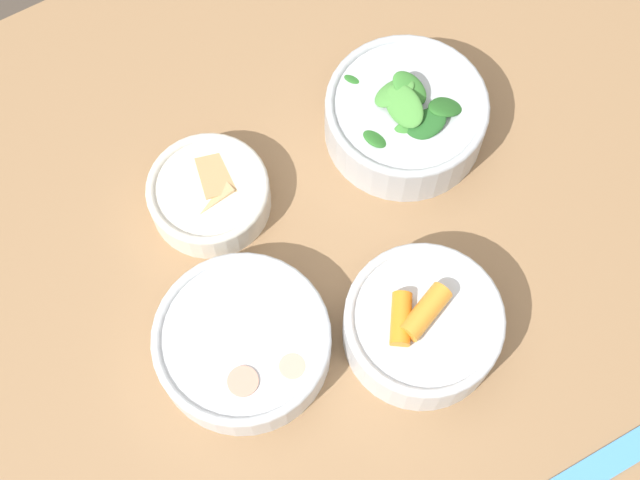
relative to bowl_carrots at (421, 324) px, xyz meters
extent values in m
plane|color=#4C4238|center=(0.09, -0.15, -0.76)|extent=(10.00, 10.00, 0.00)
cube|color=#99724C|center=(0.09, -0.15, -0.05)|extent=(1.18, 0.88, 0.03)
cube|color=olive|center=(-0.44, -0.53, -0.41)|extent=(0.06, 0.06, 0.70)
cylinder|color=silver|center=(0.00, 0.00, -0.01)|extent=(0.16, 0.16, 0.06)
torus|color=silver|center=(0.00, 0.00, 0.02)|extent=(0.16, 0.16, 0.01)
cylinder|color=orange|center=(-0.04, -0.02, 0.01)|extent=(0.04, 0.02, 0.02)
cylinder|color=orange|center=(0.02, -0.03, 0.01)|extent=(0.02, 0.05, 0.02)
cylinder|color=orange|center=(0.02, -0.05, 0.01)|extent=(0.04, 0.05, 0.02)
cylinder|color=orange|center=(0.00, 0.00, 0.03)|extent=(0.06, 0.04, 0.02)
cylinder|color=orange|center=(0.02, -0.01, 0.03)|extent=(0.05, 0.05, 0.02)
cylinder|color=silver|center=(-0.12, -0.21, -0.01)|extent=(0.18, 0.18, 0.06)
torus|color=silver|center=(-0.12, -0.21, 0.02)|extent=(0.18, 0.18, 0.01)
ellipsoid|color=#3D8433|center=(-0.12, -0.22, 0.04)|extent=(0.04, 0.05, 0.03)
ellipsoid|color=#235B23|center=(-0.12, -0.18, 0.03)|extent=(0.05, 0.04, 0.03)
ellipsoid|color=#2D7028|center=(-0.09, -0.27, 0.02)|extent=(0.05, 0.05, 0.03)
ellipsoid|color=#2D7028|center=(-0.15, -0.19, 0.03)|extent=(0.05, 0.04, 0.04)
ellipsoid|color=#2D7028|center=(-0.07, -0.20, 0.02)|extent=(0.05, 0.06, 0.04)
ellipsoid|color=#4C933D|center=(-0.11, -0.23, 0.03)|extent=(0.05, 0.04, 0.03)
ellipsoid|color=#3D8433|center=(-0.09, -0.18, 0.02)|extent=(0.04, 0.04, 0.03)
ellipsoid|color=#4C933D|center=(-0.11, -0.21, 0.04)|extent=(0.04, 0.06, 0.03)
cylinder|color=silver|center=(0.16, -0.08, -0.01)|extent=(0.18, 0.18, 0.05)
torus|color=silver|center=(0.16, -0.08, 0.01)|extent=(0.18, 0.18, 0.01)
cylinder|color=brown|center=(0.16, -0.08, -0.02)|extent=(0.16, 0.16, 0.02)
ellipsoid|color=#8E5B3D|center=(0.14, -0.02, 0.00)|extent=(0.01, 0.01, 0.01)
ellipsoid|color=#A36B4C|center=(0.13, -0.13, 0.00)|extent=(0.01, 0.01, 0.01)
ellipsoid|color=#A36B4C|center=(0.18, -0.03, 0.00)|extent=(0.01, 0.01, 0.01)
ellipsoid|color=#A36B4C|center=(0.15, -0.01, 0.00)|extent=(0.01, 0.01, 0.01)
ellipsoid|color=#8E5B3D|center=(0.10, -0.06, 0.00)|extent=(0.01, 0.01, 0.01)
ellipsoid|color=#A36B4C|center=(0.16, -0.10, 0.00)|extent=(0.01, 0.01, 0.01)
ellipsoid|color=#A36B4C|center=(0.15, -0.02, 0.00)|extent=(0.01, 0.01, 0.01)
ellipsoid|color=#8E5B3D|center=(0.21, -0.08, 0.00)|extent=(0.01, 0.01, 0.01)
ellipsoid|color=#8E5B3D|center=(0.19, -0.01, 0.00)|extent=(0.01, 0.01, 0.01)
ellipsoid|color=#A36B4C|center=(0.10, -0.08, 0.00)|extent=(0.01, 0.01, 0.01)
cylinder|color=#E0A88E|center=(0.17, -0.03, 0.00)|extent=(0.03, 0.03, 0.01)
cylinder|color=tan|center=(0.18, -0.04, 0.01)|extent=(0.03, 0.03, 0.01)
cylinder|color=#E0A88E|center=(0.13, -0.03, 0.01)|extent=(0.03, 0.03, 0.01)
cylinder|color=beige|center=(0.17, -0.03, 0.00)|extent=(0.03, 0.03, 0.01)
cylinder|color=tan|center=(0.13, -0.09, 0.01)|extent=(0.03, 0.03, 0.01)
cylinder|color=silver|center=(0.11, -0.24, -0.01)|extent=(0.13, 0.13, 0.04)
torus|color=silver|center=(0.11, -0.24, 0.00)|extent=(0.13, 0.13, 0.01)
cube|color=tan|center=(0.12, -0.27, -0.01)|extent=(0.06, 0.06, 0.02)
cube|color=tan|center=(0.14, -0.27, 0.00)|extent=(0.07, 0.07, 0.01)
cube|color=tan|center=(0.12, -0.24, 0.00)|extent=(0.05, 0.05, 0.02)
cube|color=tan|center=(0.08, -0.25, 0.00)|extent=(0.07, 0.06, 0.01)
camera|label=1|loc=(0.22, 0.17, 0.86)|focal=50.00mm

